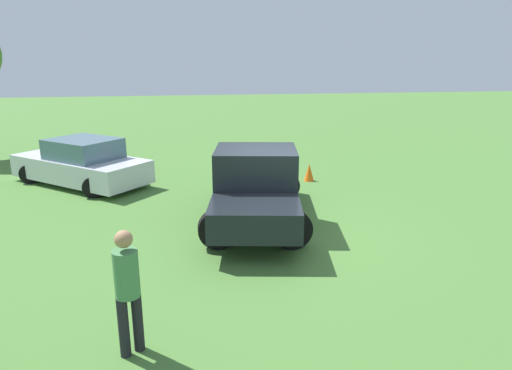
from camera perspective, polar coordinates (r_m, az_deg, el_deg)
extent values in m
plane|color=#477533|center=(10.24, 3.49, -6.00)|extent=(80.00, 80.00, 0.00)
cylinder|color=black|center=(12.37, -3.43, -0.09)|extent=(0.84, 0.22, 0.84)
cylinder|color=black|center=(12.36, 3.60, -0.11)|extent=(0.84, 0.22, 0.84)
cylinder|color=black|center=(9.29, -4.81, -5.58)|extent=(0.84, 0.22, 0.84)
cylinder|color=black|center=(9.27, 4.59, -5.62)|extent=(0.84, 0.22, 0.84)
cube|color=black|center=(12.15, 0.08, 1.31)|extent=(2.15, 2.32, 0.64)
cube|color=black|center=(10.29, -0.02, 0.82)|extent=(2.07, 1.92, 1.40)
cube|color=slate|center=(10.18, -0.02, 3.21)|extent=(1.89, 1.66, 0.48)
cube|color=black|center=(9.43, -0.09, -3.13)|extent=(2.22, 2.72, 0.60)
cube|color=silver|center=(13.15, 0.12, 1.26)|extent=(1.74, 0.43, 0.16)
cylinder|color=black|center=(15.80, -26.75, 1.29)|extent=(0.60, 0.20, 0.60)
cylinder|color=black|center=(16.64, -22.33, 2.46)|extent=(0.60, 0.20, 0.60)
cylinder|color=black|center=(13.44, -19.90, -0.24)|extent=(0.60, 0.20, 0.60)
cylinder|color=black|center=(14.42, -15.21, 1.20)|extent=(0.60, 0.20, 0.60)
cube|color=silver|center=(14.99, -21.32, 2.01)|extent=(4.58, 4.28, 0.68)
cube|color=slate|center=(14.69, -21.03, 4.33)|extent=(2.53, 2.49, 0.60)
cylinder|color=black|center=(6.43, -14.76, -16.41)|extent=(0.14, 0.14, 0.84)
cylinder|color=black|center=(6.36, -16.43, -16.93)|extent=(0.14, 0.14, 0.84)
cylinder|color=#477F4C|center=(6.04, -16.11, -10.74)|extent=(0.44, 0.44, 0.63)
sphere|color=#A87A56|center=(5.85, -16.46, -6.60)|extent=(0.23, 0.23, 0.23)
cone|color=orange|center=(14.49, 6.75, 1.61)|extent=(0.32, 0.32, 0.55)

